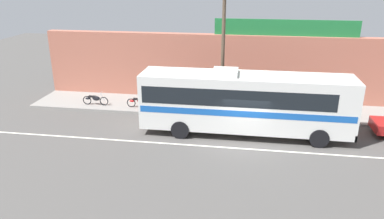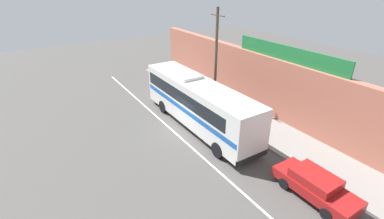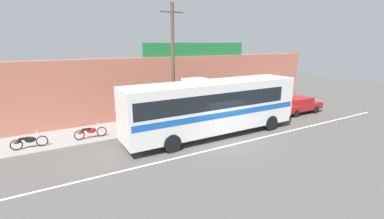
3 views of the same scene
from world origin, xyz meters
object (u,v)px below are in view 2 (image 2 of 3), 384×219
(utility_pole, at_px, (216,60))
(motorcycle_black, at_px, (169,75))
(motorcycle_purple, at_px, (184,84))
(parked_car, at_px, (315,185))
(pedestrian_near_shop, at_px, (214,91))
(intercity_bus, at_px, (198,101))

(utility_pole, distance_m, motorcycle_black, 9.70)
(motorcycle_purple, bearing_deg, parked_car, -7.06)
(pedestrian_near_shop, bearing_deg, intercity_bus, -52.27)
(parked_car, xyz_separation_m, utility_pole, (-11.04, 1.72, 3.68))
(motorcycle_black, bearing_deg, motorcycle_purple, -0.89)
(utility_pole, xyz_separation_m, motorcycle_purple, (-5.62, 0.35, -3.86))
(intercity_bus, distance_m, motorcycle_purple, 7.83)
(parked_car, distance_m, utility_pole, 11.77)
(motorcycle_purple, bearing_deg, utility_pole, -3.54)
(parked_car, relative_size, utility_pole, 0.52)
(parked_car, height_order, motorcycle_black, parked_car)
(intercity_bus, relative_size, parked_car, 2.73)
(utility_pole, distance_m, pedestrian_near_shop, 3.65)
(intercity_bus, height_order, motorcycle_black, intercity_bus)
(intercity_bus, bearing_deg, pedestrian_near_shop, 127.73)
(motorcycle_purple, height_order, motorcycle_black, same)
(parked_car, xyz_separation_m, motorcycle_black, (-19.93, 2.11, -0.17))
(parked_car, distance_m, motorcycle_purple, 16.80)
(utility_pole, bearing_deg, intercity_bus, -61.54)
(parked_car, xyz_separation_m, motorcycle_purple, (-16.67, 2.06, -0.17))
(parked_car, relative_size, motorcycle_black, 2.34)
(parked_car, xyz_separation_m, pedestrian_near_shop, (-12.36, 2.62, 0.40))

